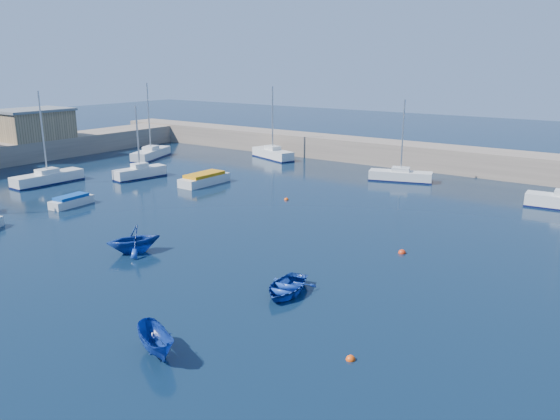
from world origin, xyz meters
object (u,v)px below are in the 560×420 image
Objects in this scene: motorboat_2 at (204,179)px; dinghy_center at (286,287)px; sailboat_2 at (48,178)px; dinghy_right at (156,342)px; sailboat_6 at (400,176)px; brick_shed_a at (34,125)px; sailboat_5 at (273,154)px; dinghy_left at (134,239)px; sailboat_4 at (151,153)px; sailboat_3 at (140,172)px; motorboat_1 at (71,201)px.

motorboat_2 reaches higher than dinghy_center.
sailboat_2 is 37.23m from dinghy_right.
sailboat_2 reaches higher than dinghy_right.
sailboat_6 reaches higher than dinghy_center.
sailboat_5 is (24.19, 16.85, -3.46)m from brick_shed_a.
brick_shed_a is at bearing 88.94° from dinghy_right.
dinghy_center is at bearing 175.06° from sailboat_6.
dinghy_center is (6.48, -29.45, -0.19)m from sailboat_6.
dinghy_left is at bearing 79.22° from dinghy_right.
sailboat_4 is 35.46m from dinghy_left.
sailboat_6 is (42.48, 13.76, -3.54)m from brick_shed_a.
brick_shed_a is at bearing 90.60° from sailboat_6.
sailboat_5 is (9.59, 24.53, 0.05)m from sailboat_2.
sailboat_2 is 24.39m from dinghy_left.
dinghy_center is at bearing 19.59° from dinghy_right.
sailboat_3 is 2.08× the size of dinghy_center.
dinghy_left is at bearing -18.99° from sailboat_2.
sailboat_3 is 7.64m from motorboat_2.
sailboat_5 is at bearing 69.80° from sailboat_2.
sailboat_6 is at bearing 17.95° from brick_shed_a.
sailboat_5 is at bearing 116.32° from dinghy_center.
brick_shed_a is at bearing 151.27° from dinghy_center.
dinghy_center is (21.58, -16.85, -0.16)m from motorboat_2.
sailboat_4 is 48.55m from dinghy_right.
sailboat_3 reaches higher than motorboat_2.
sailboat_3 is 0.91× the size of sailboat_6.
sailboat_6 is at bearing 38.70° from sailboat_2.
dinghy_right is (-0.81, -8.14, 0.21)m from dinghy_center.
sailboat_5 is at bearing 13.13° from sailboat_4.
sailboat_5 reaches higher than sailboat_3.
sailboat_6 is 19.67m from motorboat_2.
sailboat_2 reaches higher than motorboat_2.
dinghy_left is 13.17m from dinghy_right.
sailboat_5 is 2.48× the size of dinghy_center.
sailboat_5 is 28.33m from motorboat_1.
sailboat_2 reaches higher than dinghy_left.
motorboat_2 is at bearing 2.42° from brick_shed_a.
sailboat_4 is 1.67× the size of motorboat_2.
sailboat_5 is 18.56m from sailboat_6.
brick_shed_a reaches higher than dinghy_center.
dinghy_right is at bearing -26.32° from brick_shed_a.
sailboat_4 is at bearing 82.85° from sailboat_6.
sailboat_2 reaches higher than dinghy_center.
sailboat_3 is 26.72m from sailboat_6.
motorboat_2 is 19.99m from dinghy_left.
motorboat_1 is (-0.10, -28.32, -0.22)m from sailboat_5.
sailboat_5 reaches higher than motorboat_2.
dinghy_left is 1.10× the size of dinghy_right.
sailboat_2 is 1.64× the size of motorboat_2.
motorboat_1 is (12.41, -19.70, -0.18)m from sailboat_4.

